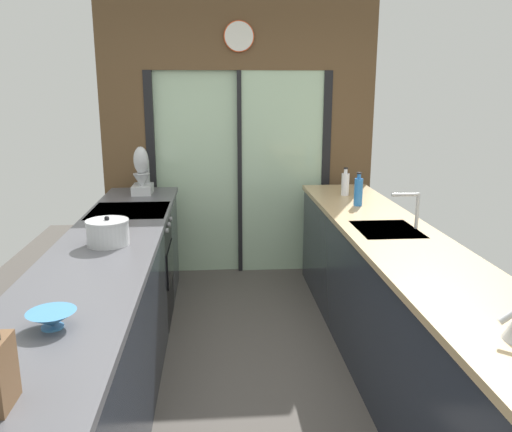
{
  "coord_description": "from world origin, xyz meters",
  "views": [
    {
      "loc": [
        -0.25,
        -2.7,
        1.83
      ],
      "look_at": [
        0.03,
        0.76,
        0.97
      ],
      "focal_mm": 36.32,
      "sensor_mm": 36.0,
      "label": 1
    }
  ],
  "objects": [
    {
      "name": "soap_bottle_near",
      "position": [
        0.89,
        1.27,
        1.04
      ],
      "size": [
        0.07,
        0.07,
        0.27
      ],
      "color": "#286BB7",
      "rests_on": "right_counter_run"
    },
    {
      "name": "ground_plane",
      "position": [
        0.0,
        0.6,
        -0.01
      ],
      "size": [
        5.04,
        7.6,
        0.02
      ],
      "primitive_type": "cube",
      "color": "#4C4742"
    },
    {
      "name": "mixing_bowl",
      "position": [
        -0.89,
        -0.78,
        0.96
      ],
      "size": [
        0.19,
        0.19,
        0.07
      ],
      "color": "teal",
      "rests_on": "left_counter_run"
    },
    {
      "name": "left_counter_run",
      "position": [
        -0.91,
        0.13,
        0.47
      ],
      "size": [
        0.62,
        3.8,
        0.92
      ],
      "color": "#1E232D",
      "rests_on": "ground_plane"
    },
    {
      "name": "stand_mixer",
      "position": [
        -0.89,
        1.9,
        1.08
      ],
      "size": [
        0.17,
        0.27,
        0.42
      ],
      "color": "#B7BABC",
      "rests_on": "left_counter_run"
    },
    {
      "name": "soap_bottle_far",
      "position": [
        0.89,
        1.69,
        1.02
      ],
      "size": [
        0.07,
        0.07,
        0.24
      ],
      "color": "silver",
      "rests_on": "right_counter_run"
    },
    {
      "name": "stock_pot",
      "position": [
        -0.89,
        0.34,
        1.0
      ],
      "size": [
        0.25,
        0.25,
        0.18
      ],
      "color": "#B7BABC",
      "rests_on": "left_counter_run"
    },
    {
      "name": "right_counter_run",
      "position": [
        0.91,
        0.3,
        0.46
      ],
      "size": [
        0.62,
        3.8,
        0.92
      ],
      "color": "#1E232D",
      "rests_on": "ground_plane"
    },
    {
      "name": "oven_range",
      "position": [
        -0.91,
        1.25,
        0.46
      ],
      "size": [
        0.6,
        0.6,
        0.92
      ],
      "color": "black",
      "rests_on": "ground_plane"
    },
    {
      "name": "back_wall_unit",
      "position": [
        0.0,
        2.4,
        1.52
      ],
      "size": [
        2.64,
        0.12,
        2.7
      ],
      "color": "brown",
      "rests_on": "ground_plane"
    },
    {
      "name": "sink_faucet",
      "position": [
        1.06,
        0.55,
        1.08
      ],
      "size": [
        0.19,
        0.02,
        0.24
      ],
      "color": "#B7BABC",
      "rests_on": "right_counter_run"
    }
  ]
}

